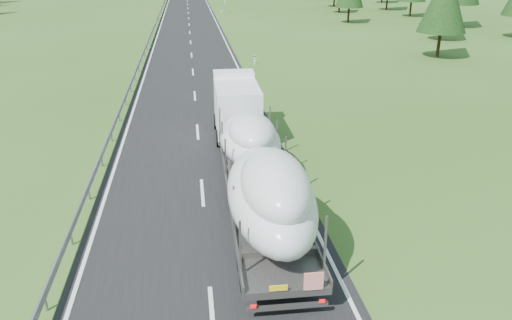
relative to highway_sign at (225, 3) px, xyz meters
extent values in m
plane|color=#31551C|center=(-7.20, -80.00, -1.81)|extent=(400.00, 400.00, 0.00)
cube|color=black|center=(-7.20, 20.00, -1.80)|extent=(10.00, 400.00, 0.02)
cube|color=slate|center=(-12.50, 20.00, -1.21)|extent=(0.08, 400.00, 0.32)
cylinder|color=slate|center=(-12.50, -80.00, -1.51)|extent=(0.10, 0.10, 0.60)
cube|color=silver|center=(-0.70, -50.00, -1.31)|extent=(0.12, 0.07, 1.00)
cube|color=black|center=(-0.70, -50.00, -0.99)|extent=(0.13, 0.08, 0.12)
cube|color=silver|center=(-0.70, 0.00, -1.31)|extent=(0.12, 0.07, 1.00)
cube|color=black|center=(-0.70, 0.00, -0.99)|extent=(0.13, 0.08, 0.12)
cylinder|color=slate|center=(0.00, 0.00, -0.81)|extent=(0.08, 0.08, 2.00)
cube|color=silver|center=(0.00, 0.00, 0.19)|extent=(0.05, 0.90, 1.20)
cylinder|color=black|center=(34.22, -25.88, 0.29)|extent=(0.36, 0.36, 4.20)
cylinder|color=black|center=(33.52, -10.84, -0.19)|extent=(0.36, 0.36, 3.23)
cylinder|color=black|center=(33.56, 0.91, 0.09)|extent=(0.36, 0.36, 3.80)
cylinder|color=black|center=(19.88, -49.41, -0.13)|extent=(0.36, 0.36, 3.35)
cylinder|color=black|center=(25.96, -37.83, -0.18)|extent=(0.36, 0.36, 3.26)
cylinder|color=black|center=(19.36, -18.28, -0.29)|extent=(0.36, 0.36, 3.03)
cylinder|color=black|center=(22.39, -2.63, -0.30)|extent=(0.36, 0.36, 3.02)
cube|color=white|center=(-4.74, -72.34, 0.16)|extent=(2.67, 5.23, 2.91)
cube|color=black|center=(-4.74, -69.70, 0.68)|extent=(2.39, 0.12, 1.45)
cube|color=white|center=(-4.74, -70.06, 1.77)|extent=(2.61, 1.28, 0.31)
cube|color=#595653|center=(-4.74, -73.38, -1.24)|extent=(2.64, 3.15, 0.26)
cylinder|color=black|center=(-5.93, -70.48, -1.29)|extent=(0.38, 1.04, 1.04)
cylinder|color=black|center=(-3.54, -70.48, -1.29)|extent=(0.38, 1.04, 1.04)
cylinder|color=black|center=(-5.93, -73.80, -1.29)|extent=(0.38, 1.04, 1.04)
cylinder|color=black|center=(-3.54, -73.80, -1.29)|extent=(0.38, 1.04, 1.04)
cube|color=#595653|center=(-4.74, -82.20, -0.85)|extent=(3.02, 14.57, 0.27)
cube|color=#595653|center=(-6.12, -82.20, -0.59)|extent=(0.28, 14.53, 0.25)
cube|color=#595653|center=(-3.36, -82.20, -0.59)|extent=(0.28, 14.53, 0.25)
cube|color=#595653|center=(-6.12, -88.43, 0.27)|extent=(0.07, 0.07, 1.97)
cube|color=#595653|center=(-3.36, -88.43, 0.27)|extent=(0.07, 0.07, 1.97)
cube|color=#595653|center=(-6.12, -85.94, 0.27)|extent=(0.07, 0.07, 1.97)
cube|color=#595653|center=(-3.36, -85.94, 0.27)|extent=(0.07, 0.07, 1.97)
cube|color=#595653|center=(-6.12, -83.45, 0.27)|extent=(0.07, 0.07, 1.97)
cube|color=#595653|center=(-3.36, -83.45, 0.27)|extent=(0.07, 0.07, 1.97)
cube|color=#595653|center=(-6.12, -80.96, 0.27)|extent=(0.07, 0.07, 1.97)
cube|color=#595653|center=(-3.36, -80.96, 0.27)|extent=(0.07, 0.07, 1.97)
cube|color=#595653|center=(-6.12, -78.47, 0.27)|extent=(0.07, 0.07, 1.97)
cube|color=#595653|center=(-3.36, -78.47, 0.27)|extent=(0.07, 0.07, 1.97)
cube|color=#595653|center=(-6.12, -75.98, 0.27)|extent=(0.07, 0.07, 1.97)
cube|color=#595653|center=(-3.36, -75.98, 0.27)|extent=(0.07, 0.07, 1.97)
cylinder|color=black|center=(-5.88, -87.81, -1.29)|extent=(0.43, 1.04, 1.04)
cylinder|color=black|center=(-3.60, -87.81, -1.29)|extent=(0.43, 1.04, 1.04)
cylinder|color=black|center=(-5.88, -86.56, -1.29)|extent=(0.43, 1.04, 1.04)
cylinder|color=black|center=(-3.60, -86.56, -1.29)|extent=(0.43, 1.04, 1.04)
cube|color=#595653|center=(-4.74, -89.42, -1.34)|extent=(2.60, 0.16, 0.12)
cube|color=red|center=(-3.96, -89.49, -0.41)|extent=(0.62, 0.05, 0.62)
cube|color=yellow|center=(-5.05, -89.49, -0.56)|extent=(0.57, 0.05, 0.19)
cube|color=red|center=(-5.83, -89.49, -1.19)|extent=(0.19, 0.07, 0.10)
cube|color=red|center=(-3.65, -89.49, -1.19)|extent=(0.19, 0.07, 0.10)
ellipsoid|color=white|center=(-4.74, -85.53, 0.59)|extent=(3.25, 7.80, 2.61)
ellipsoid|color=white|center=(-4.74, -86.49, 1.50)|extent=(2.45, 4.94, 2.09)
ellipsoid|color=white|center=(-4.74, -78.47, 0.27)|extent=(3.07, 6.35, 1.97)
ellipsoid|color=white|center=(-4.74, -79.26, 0.96)|extent=(2.32, 4.03, 1.58)
camera|label=1|loc=(-7.52, -101.87, 8.88)|focal=35.00mm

